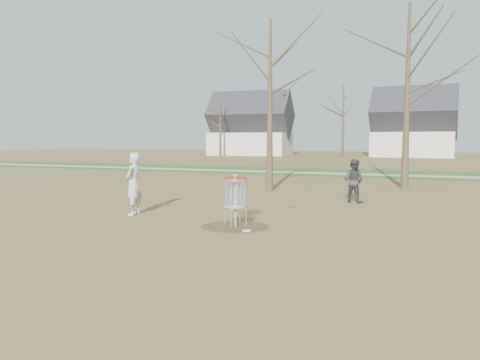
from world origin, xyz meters
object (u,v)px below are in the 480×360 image
at_px(player_standing, 134,184).
at_px(disc_golf_basket, 235,192).
at_px(player_throwing, 354,181).
at_px(disc_grounded, 247,230).

relative_size(player_standing, disc_golf_basket, 1.41).
height_order(player_standing, player_throwing, player_standing).
distance_m(player_standing, disc_golf_basket, 3.68).
bearing_deg(disc_golf_basket, player_throwing, 70.93).
bearing_deg(player_standing, disc_grounded, 66.32).
height_order(player_standing, disc_golf_basket, player_standing).
bearing_deg(disc_golf_basket, disc_grounded, -42.45).
relative_size(player_standing, disc_grounded, 8.64).
bearing_deg(player_throwing, disc_grounded, 89.74).
bearing_deg(player_throwing, disc_golf_basket, 84.43).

